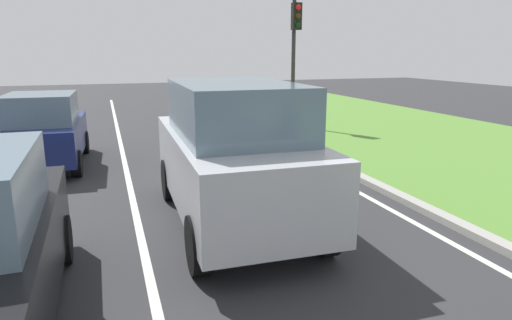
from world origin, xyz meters
TOP-DOWN VIEW (x-y plane):
  - ground_plane at (0.00, 14.00)m, footprint 60.00×60.00m
  - lane_line_center at (-0.70, 14.00)m, footprint 0.12×32.00m
  - lane_line_right_edge at (3.60, 14.00)m, footprint 0.12×32.00m
  - grass_verge_right at (8.50, 14.00)m, footprint 9.00×48.00m
  - curb_right at (4.10, 14.00)m, footprint 0.24×48.00m
  - car_suv_ahead at (0.81, 9.39)m, footprint 2.06×4.54m
  - car_hatchback_far at (-2.48, 14.42)m, footprint 1.83×3.75m
  - traffic_light_near_right at (5.43, 17.69)m, footprint 0.32×0.50m

SIDE VIEW (x-z plane):
  - ground_plane at x=0.00m, z-range 0.00..0.00m
  - lane_line_center at x=-0.70m, z-range 0.00..0.01m
  - lane_line_right_edge at x=3.60m, z-range 0.00..0.01m
  - grass_verge_right at x=8.50m, z-range 0.00..0.06m
  - curb_right at x=4.10m, z-range 0.00..0.12m
  - car_hatchback_far at x=-2.48m, z-range -0.01..1.77m
  - car_suv_ahead at x=0.81m, z-range 0.03..2.31m
  - traffic_light_near_right at x=5.43m, z-range 0.78..5.49m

